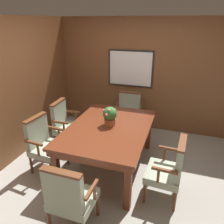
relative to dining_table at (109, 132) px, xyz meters
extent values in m
plane|color=#A39E93|center=(0.07, -0.17, -0.68)|extent=(14.00, 14.00, 0.00)
cube|color=brown|center=(0.07, 1.73, 0.54)|extent=(7.20, 0.06, 2.45)
cube|color=white|center=(-0.09, 1.69, 0.70)|extent=(0.94, 0.01, 0.74)
cube|color=#282623|center=(-0.09, 1.69, 1.09)|extent=(1.01, 0.02, 0.04)
cube|color=#282623|center=(-0.09, 1.69, 0.31)|extent=(1.01, 0.02, 0.03)
cube|color=#282623|center=(-0.58, 1.69, 0.70)|extent=(0.03, 0.02, 0.74)
cube|color=#282623|center=(0.40, 1.69, 0.70)|extent=(0.04, 0.02, 0.74)
cube|color=brown|center=(-1.74, -0.17, 0.54)|extent=(0.06, 7.20, 2.45)
cube|color=maroon|center=(-0.54, -0.80, -0.32)|extent=(0.09, 0.09, 0.73)
cube|color=maroon|center=(0.54, -0.80, -0.32)|extent=(0.09, 0.09, 0.73)
cube|color=maroon|center=(-0.54, 0.80, -0.32)|extent=(0.09, 0.09, 0.73)
cube|color=maroon|center=(0.54, 0.80, -0.32)|extent=(0.09, 0.09, 0.73)
cube|color=maroon|center=(0.00, 0.00, 0.00)|extent=(1.22, 1.75, 0.09)
cube|color=maroon|center=(0.00, 0.00, 0.07)|extent=(1.28, 1.81, 0.04)
cylinder|color=brown|center=(-0.76, 0.17, -0.52)|extent=(0.04, 0.04, 0.33)
cylinder|color=brown|center=(-0.78, 0.62, -0.52)|extent=(0.04, 0.04, 0.33)
cylinder|color=brown|center=(-1.17, 0.16, -0.52)|extent=(0.04, 0.04, 0.33)
cylinder|color=brown|center=(-1.19, 0.61, -0.52)|extent=(0.04, 0.04, 0.33)
cube|color=#9EA88E|center=(-0.97, 0.39, -0.29)|extent=(0.49, 0.53, 0.11)
cube|color=#9EA88E|center=(-1.17, 0.38, 0.00)|extent=(0.10, 0.47, 0.47)
cube|color=brown|center=(-1.17, 0.38, 0.25)|extent=(0.11, 0.47, 0.03)
cylinder|color=brown|center=(-0.93, 0.13, -0.14)|extent=(0.04, 0.04, 0.20)
cube|color=brown|center=(-1.00, 0.12, -0.04)|extent=(0.33, 0.05, 0.04)
cylinder|color=brown|center=(-0.95, 0.66, -0.14)|extent=(0.04, 0.04, 0.20)
cube|color=brown|center=(-1.02, 0.65, -0.04)|extent=(0.33, 0.05, 0.04)
cylinder|color=brown|center=(-0.22, 0.99, -0.52)|extent=(0.04, 0.04, 0.33)
cylinder|color=brown|center=(0.23, 1.00, -0.52)|extent=(0.04, 0.04, 0.33)
cylinder|color=brown|center=(-0.23, 1.40, -0.52)|extent=(0.04, 0.04, 0.33)
cylinder|color=brown|center=(0.22, 1.41, -0.52)|extent=(0.04, 0.04, 0.33)
cube|color=#9EA88E|center=(0.00, 1.20, -0.29)|extent=(0.52, 0.48, 0.11)
cube|color=#9EA88E|center=(0.00, 1.40, 0.00)|extent=(0.47, 0.09, 0.47)
cube|color=brown|center=(0.00, 1.40, 0.25)|extent=(0.47, 0.10, 0.03)
cylinder|color=brown|center=(-0.26, 1.16, -0.14)|extent=(0.04, 0.04, 0.20)
cube|color=brown|center=(-0.26, 1.23, -0.04)|extent=(0.05, 0.33, 0.04)
cylinder|color=brown|center=(0.27, 1.17, -0.14)|extent=(0.04, 0.04, 0.20)
cube|color=brown|center=(0.26, 1.24, -0.04)|extent=(0.05, 0.33, 0.04)
cylinder|color=brown|center=(0.75, -0.18, -0.52)|extent=(0.04, 0.04, 0.33)
cylinder|color=brown|center=(0.73, -0.63, -0.52)|extent=(0.04, 0.04, 0.33)
cylinder|color=brown|center=(1.16, -0.20, -0.52)|extent=(0.04, 0.04, 0.33)
cylinder|color=brown|center=(1.14, -0.65, -0.52)|extent=(0.04, 0.04, 0.33)
cube|color=#9EA88E|center=(0.95, -0.42, -0.29)|extent=(0.49, 0.53, 0.11)
cube|color=#9EA88E|center=(1.14, -0.43, 0.00)|extent=(0.10, 0.47, 0.47)
cube|color=brown|center=(1.14, -0.43, 0.25)|extent=(0.11, 0.47, 0.03)
cylinder|color=brown|center=(0.92, -0.15, -0.14)|extent=(0.04, 0.04, 0.20)
cube|color=brown|center=(0.99, -0.16, -0.04)|extent=(0.33, 0.05, 0.04)
cylinder|color=brown|center=(0.90, -0.68, -0.14)|extent=(0.04, 0.04, 0.20)
cube|color=brown|center=(0.97, -0.68, -0.04)|extent=(0.33, 0.05, 0.04)
cylinder|color=brown|center=(0.20, -1.04, -0.52)|extent=(0.04, 0.04, 0.33)
cylinder|color=brown|center=(-0.25, -1.03, -0.52)|extent=(0.04, 0.04, 0.33)
cylinder|color=brown|center=(-0.25, -1.44, -0.52)|extent=(0.04, 0.04, 0.33)
cube|color=#9EA88E|center=(-0.03, -1.24, -0.29)|extent=(0.51, 0.47, 0.11)
cube|color=#9EA88E|center=(-0.03, -1.43, 0.00)|extent=(0.47, 0.08, 0.47)
cube|color=brown|center=(-0.03, -1.43, 0.25)|extent=(0.47, 0.09, 0.03)
cylinder|color=brown|center=(0.24, -1.21, -0.14)|extent=(0.04, 0.04, 0.20)
cube|color=brown|center=(0.24, -1.28, -0.04)|extent=(0.04, 0.33, 0.04)
cylinder|color=brown|center=(-0.29, -1.20, -0.14)|extent=(0.04, 0.04, 0.20)
cube|color=brown|center=(-0.29, -1.27, -0.04)|extent=(0.04, 0.33, 0.04)
cylinder|color=brown|center=(-0.75, -0.63, -0.52)|extent=(0.04, 0.04, 0.33)
cylinder|color=brown|center=(-0.71, -0.18, -0.52)|extent=(0.04, 0.04, 0.33)
cylinder|color=brown|center=(-1.16, -0.59, -0.52)|extent=(0.04, 0.04, 0.33)
cylinder|color=brown|center=(-1.12, -0.14, -0.52)|extent=(0.04, 0.04, 0.33)
cube|color=#9EA88E|center=(-0.94, -0.38, -0.29)|extent=(0.51, 0.55, 0.11)
cube|color=#9EA88E|center=(-1.13, -0.37, 0.00)|extent=(0.12, 0.48, 0.47)
cube|color=brown|center=(-1.13, -0.37, 0.25)|extent=(0.13, 0.48, 0.03)
cylinder|color=brown|center=(-0.93, -0.65, -0.14)|extent=(0.04, 0.04, 0.20)
cube|color=brown|center=(-1.00, -0.64, -0.04)|extent=(0.33, 0.06, 0.04)
cylinder|color=brown|center=(-0.88, -0.12, -0.14)|extent=(0.04, 0.04, 0.20)
cube|color=brown|center=(-0.95, -0.12, -0.04)|extent=(0.33, 0.06, 0.04)
cylinder|color=#B2603D|center=(-0.01, 0.07, 0.15)|extent=(0.18, 0.18, 0.11)
cylinder|color=#B2603D|center=(-0.01, 0.07, 0.19)|extent=(0.19, 0.19, 0.02)
sphere|color=#387033|center=(-0.01, 0.07, 0.29)|extent=(0.23, 0.23, 0.23)
sphere|color=#F1817A|center=(0.04, 0.16, 0.33)|extent=(0.05, 0.05, 0.05)
sphere|color=#EE696D|center=(-0.03, -0.04, 0.31)|extent=(0.05, 0.05, 0.05)
sphere|color=#F98362|center=(0.00, 0.01, 0.38)|extent=(0.04, 0.04, 0.04)
sphere|color=#E97273|center=(-0.11, 0.06, 0.34)|extent=(0.05, 0.05, 0.05)
sphere|color=#DE7761|center=(-0.01, 0.17, 0.34)|extent=(0.04, 0.04, 0.04)
sphere|color=#DF847C|center=(0.00, 0.00, 0.38)|extent=(0.04, 0.04, 0.04)
camera|label=1|loc=(1.05, -2.99, 1.69)|focal=35.00mm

